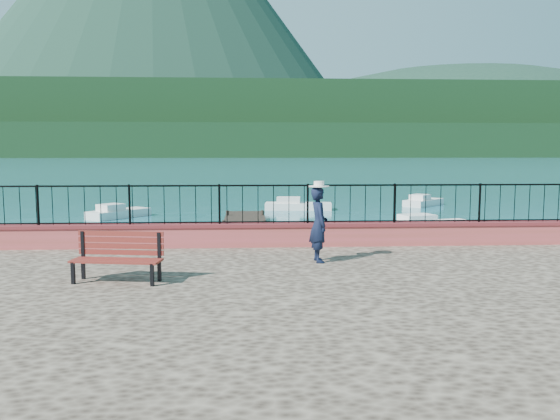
{
  "coord_description": "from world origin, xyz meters",
  "views": [
    {
      "loc": [
        -1.74,
        -9.81,
        3.58
      ],
      "look_at": [
        -1.09,
        2.0,
        2.3
      ],
      "focal_mm": 35.0,
      "sensor_mm": 36.0,
      "label": 1
    }
  ],
  "objects": [
    {
      "name": "ground",
      "position": [
        0.0,
        0.0,
        0.0
      ],
      "size": [
        2000.0,
        2000.0,
        0.0
      ],
      "primitive_type": "plane",
      "color": "#19596B",
      "rests_on": "ground"
    },
    {
      "name": "parapet",
      "position": [
        0.0,
        3.7,
        1.49
      ],
      "size": [
        28.0,
        0.46,
        0.58
      ],
      "primitive_type": "cube",
      "color": "#BC444F",
      "rests_on": "promenade"
    },
    {
      "name": "railing",
      "position": [
        0.0,
        3.7,
        2.25
      ],
      "size": [
        27.0,
        0.05,
        0.95
      ],
      "primitive_type": "cube",
      "color": "black",
      "rests_on": "parapet"
    },
    {
      "name": "dock",
      "position": [
        -2.0,
        12.0,
        0.15
      ],
      "size": [
        2.0,
        16.0,
        0.3
      ],
      "primitive_type": "cube",
      "color": "#2D231C",
      "rests_on": "ground"
    },
    {
      "name": "far_forest",
      "position": [
        0.0,
        300.0,
        9.0
      ],
      "size": [
        900.0,
        60.0,
        18.0
      ],
      "primitive_type": "cube",
      "color": "black",
      "rests_on": "ground"
    },
    {
      "name": "foothills",
      "position": [
        0.0,
        360.0,
        22.0
      ],
      "size": [
        900.0,
        120.0,
        44.0
      ],
      "primitive_type": "cube",
      "color": "black",
      "rests_on": "ground"
    },
    {
      "name": "volcano",
      "position": [
        -120.0,
        700.0,
        190.0
      ],
      "size": [
        560.0,
        560.0,
        380.0
      ],
      "primitive_type": "cone",
      "color": "#142D23",
      "rests_on": "ground"
    },
    {
      "name": "companion_hill",
      "position": [
        220.0,
        560.0,
        0.0
      ],
      "size": [
        448.0,
        384.0,
        180.0
      ],
      "primitive_type": "ellipsoid",
      "color": "#142D23",
      "rests_on": "ground"
    },
    {
      "name": "park_bench",
      "position": [
        -4.16,
        0.1,
        1.48
      ],
      "size": [
        1.69,
        0.79,
        0.9
      ],
      "rotation": [
        0.0,
        0.0,
        -0.16
      ],
      "color": "black",
      "rests_on": "promenade"
    },
    {
      "name": "person",
      "position": [
        -0.27,
        1.72,
        2.01
      ],
      "size": [
        0.45,
        0.63,
        1.62
      ],
      "primitive_type": "imported",
      "rotation": [
        0.0,
        0.0,
        1.69
      ],
      "color": "black",
      "rests_on": "promenade"
    },
    {
      "name": "hat",
      "position": [
        -0.27,
        1.72,
        2.88
      ],
      "size": [
        0.44,
        0.44,
        0.12
      ],
      "primitive_type": "cylinder",
      "color": "white",
      "rests_on": "person"
    },
    {
      "name": "boat_1",
      "position": [
        0.64,
        8.51,
        0.4
      ],
      "size": [
        4.32,
        3.03,
        0.8
      ],
      "primitive_type": "cube",
      "rotation": [
        0.0,
        0.0,
        -0.46
      ],
      "color": "silver",
      "rests_on": "ground"
    },
    {
      "name": "boat_2",
      "position": [
        6.27,
        14.01,
        0.4
      ],
      "size": [
        4.38,
        2.43,
        0.8
      ],
      "primitive_type": "cube",
      "rotation": [
        0.0,
        0.0,
        0.29
      ],
      "color": "silver",
      "rests_on": "ground"
    },
    {
      "name": "boat_3",
      "position": [
        -8.81,
        19.85,
        0.4
      ],
      "size": [
        3.15,
        3.47,
        0.8
      ],
      "primitive_type": "cube",
      "rotation": [
        0.0,
        0.0,
        0.89
      ],
      "color": "silver",
      "rests_on": "ground"
    },
    {
      "name": "boat_4",
      "position": [
        1.21,
        23.26,
        0.4
      ],
      "size": [
        4.14,
        1.74,
        0.8
      ],
      "primitive_type": "cube",
      "rotation": [
        0.0,
        0.0,
        -0.11
      ],
      "color": "silver",
      "rests_on": "ground"
    },
    {
      "name": "boat_5",
      "position": [
        9.63,
        25.22,
        0.4
      ],
      "size": [
        3.22,
        3.22,
        0.8
      ],
      "primitive_type": "cube",
      "rotation": [
        0.0,
        0.0,
        0.78
      ],
      "color": "silver",
      "rests_on": "ground"
    }
  ]
}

